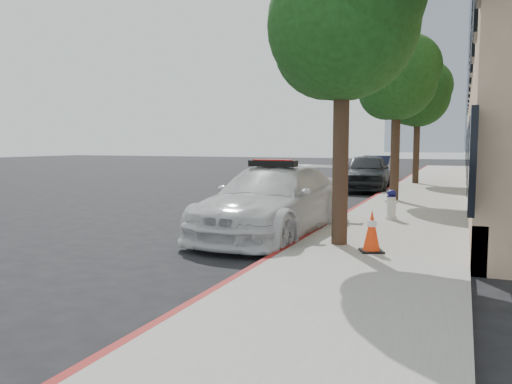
{
  "coord_description": "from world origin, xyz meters",
  "views": [
    {
      "loc": [
        5.05,
        -11.29,
        2.06
      ],
      "look_at": [
        0.85,
        -1.22,
        1.0
      ],
      "focal_mm": 35.0,
      "sensor_mm": 36.0,
      "label": 1
    }
  ],
  "objects": [
    {
      "name": "curb_strip",
      "position": [
        2.06,
        10.0,
        0.07
      ],
      "size": [
        0.12,
        50.0,
        0.15
      ],
      "primitive_type": "cube",
      "color": "maroon",
      "rests_on": "ground"
    },
    {
      "name": "police_car",
      "position": [
        1.1,
        -0.84,
        0.78
      ],
      "size": [
        2.41,
        5.45,
        1.71
      ],
      "rotation": [
        0.0,
        0.0,
        -0.04
      ],
      "color": "silver",
      "rests_on": "ground"
    },
    {
      "name": "tower_left",
      "position": [
        -4.0,
        120.0,
        30.0
      ],
      "size": [
        18.0,
        14.0,
        60.0
      ],
      "primitive_type": "cube",
      "color": "#9EA8B7",
      "rests_on": "ground"
    },
    {
      "name": "tree_near",
      "position": [
        2.93,
        -2.01,
        4.27
      ],
      "size": [
        2.92,
        2.82,
        5.62
      ],
      "color": "black",
      "rests_on": "sidewalk"
    },
    {
      "name": "sidewalk",
      "position": [
        3.6,
        10.0,
        0.07
      ],
      "size": [
        3.2,
        50.0,
        0.15
      ],
      "primitive_type": "cube",
      "color": "gray",
      "rests_on": "ground"
    },
    {
      "name": "parked_car_far",
      "position": [
        0.61,
        16.57,
        0.7
      ],
      "size": [
        1.58,
        4.3,
        1.4
      ],
      "primitive_type": "imported",
      "rotation": [
        0.0,
        0.0,
        0.02
      ],
      "color": "#151934",
      "rests_on": "ground"
    },
    {
      "name": "fire_hydrant",
      "position": [
        3.4,
        1.56,
        0.52
      ],
      "size": [
        0.32,
        0.29,
        0.76
      ],
      "rotation": [
        0.0,
        0.0,
        -0.4
      ],
      "color": "silver",
      "rests_on": "sidewalk"
    },
    {
      "name": "tree_mid",
      "position": [
        2.93,
        5.99,
        4.16
      ],
      "size": [
        2.77,
        2.64,
        5.43
      ],
      "color": "black",
      "rests_on": "sidewalk"
    },
    {
      "name": "parked_car_mid",
      "position": [
        1.12,
        10.74,
        0.81
      ],
      "size": [
        2.3,
        4.91,
        1.62
      ],
      "primitive_type": "imported",
      "rotation": [
        0.0,
        0.0,
        0.08
      ],
      "color": "#202428",
      "rests_on": "ground"
    },
    {
      "name": "traffic_cone",
      "position": [
        3.59,
        -2.48,
        0.52
      ],
      "size": [
        0.51,
        0.51,
        0.75
      ],
      "rotation": [
        0.0,
        0.0,
        0.4
      ],
      "color": "black",
      "rests_on": "sidewalk"
    },
    {
      "name": "tree_far",
      "position": [
        2.93,
        13.99,
        4.39
      ],
      "size": [
        3.1,
        3.0,
        5.81
      ],
      "color": "black",
      "rests_on": "sidewalk"
    },
    {
      "name": "tower_right",
      "position": [
        9.0,
        135.0,
        22.0
      ],
      "size": [
        14.0,
        14.0,
        44.0
      ],
      "primitive_type": "cube",
      "color": "#9EA8B7",
      "rests_on": "ground"
    },
    {
      "name": "ground",
      "position": [
        0.0,
        0.0,
        0.0
      ],
      "size": [
        120.0,
        120.0,
        0.0
      ],
      "primitive_type": "plane",
      "color": "black",
      "rests_on": "ground"
    }
  ]
}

